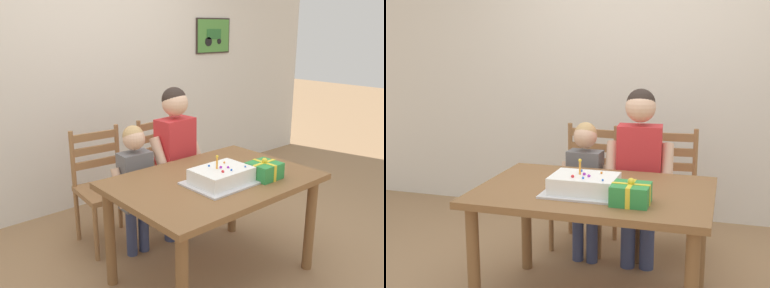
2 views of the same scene
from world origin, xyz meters
The scene contains 8 objects.
back_wall centered at (0.01, 1.74, 1.30)m, with size 6.40×0.11×2.60m.
dining_table centered at (0.00, 0.00, 0.63)m, with size 1.33×0.91×0.73m.
birthday_cake centered at (-0.03, -0.10, 0.78)m, with size 0.44×0.34×0.19m.
gift_box_red_large centered at (0.25, -0.21, 0.78)m, with size 0.20×0.19×0.14m.
chair_left centered at (-0.31, 0.92, 0.47)m, with size 0.45×0.45×0.92m.
chair_right centered at (0.31, 0.92, 0.47)m, with size 0.45×0.45×0.92m.
child_older centered at (0.15, 0.60, 0.76)m, with size 0.47×0.27×1.25m.
child_younger centered at (-0.23, 0.60, 0.61)m, with size 0.37×0.21×1.01m.
Camera 2 is at (0.71, -2.69, 1.55)m, focal length 47.54 mm.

